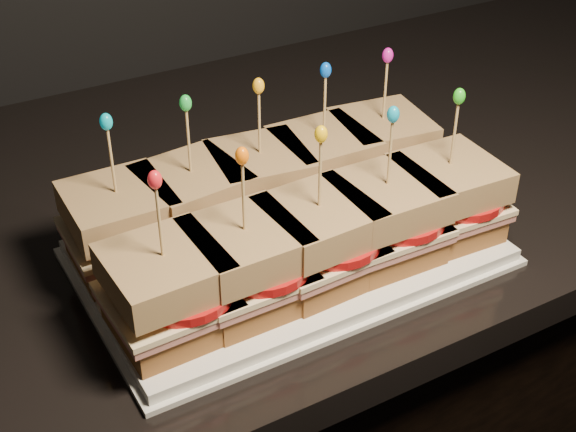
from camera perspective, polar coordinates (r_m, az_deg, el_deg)
granite_slab at (r=0.99m, az=-4.28°, el=1.48°), size 2.22×0.72×0.04m
platter at (r=0.84m, az=0.00°, el=-2.60°), size 0.41×0.26×0.02m
platter_rim at (r=0.85m, az=0.00°, el=-2.93°), size 0.42×0.27×0.01m
sandwich_0_bread_bot at (r=0.83m, az=-11.57°, el=-2.41°), size 0.10×0.10×0.03m
sandwich_0_ham at (r=0.82m, az=-11.71°, el=-1.42°), size 0.11×0.10×0.01m
sandwich_0_cheese at (r=0.81m, az=-11.76°, el=-1.02°), size 0.11×0.11×0.01m
sandwich_0_tomato at (r=0.81m, az=-10.88°, el=-0.55°), size 0.10×0.10×0.01m
sandwich_0_bread_top at (r=0.80m, az=-11.99°, el=0.68°), size 0.10×0.10×0.03m
sandwich_0_pick at (r=0.77m, az=-12.39°, el=3.59°), size 0.00×0.00×0.09m
sandwich_0_frill at (r=0.75m, az=-12.81°, el=6.56°), size 0.01×0.01×0.02m
sandwich_1_bread_bot at (r=0.85m, az=-6.61°, el=-0.88°), size 0.11×0.11×0.03m
sandwich_1_ham at (r=0.84m, az=-6.68°, el=0.10°), size 0.12×0.11×0.01m
sandwich_1_cheese at (r=0.83m, az=-6.71°, el=0.50°), size 0.12×0.11×0.01m
sandwich_1_tomato at (r=0.83m, az=-5.82°, el=0.96°), size 0.10×0.10×0.01m
sandwich_1_bread_top at (r=0.82m, az=-6.84°, el=2.18°), size 0.11×0.11×0.03m
sandwich_1_pick at (r=0.79m, az=-7.07°, el=5.05°), size 0.00×0.00×0.09m
sandwich_1_frill at (r=0.77m, az=-7.30°, el=7.98°), size 0.01×0.01×0.02m
sandwich_2_bread_bot at (r=0.87m, az=-1.92°, el=0.56°), size 0.11×0.11×0.03m
sandwich_2_ham at (r=0.86m, az=-1.94°, el=1.53°), size 0.12×0.12×0.01m
sandwich_2_cheese at (r=0.86m, az=-1.95°, el=1.92°), size 0.12×0.12×0.01m
sandwich_2_tomato at (r=0.86m, az=-1.06°, el=2.37°), size 0.10×0.10×0.01m
sandwich_2_bread_top at (r=0.85m, az=-1.98°, el=3.57°), size 0.11×0.11×0.03m
sandwich_2_pick at (r=0.82m, az=-2.05°, el=6.38°), size 0.00×0.00×0.09m
sandwich_2_frill at (r=0.80m, az=-2.11°, el=9.24°), size 0.01×0.01×0.02m
sandwich_3_bread_bot at (r=0.91m, az=2.46°, el=1.91°), size 0.10×0.10×0.03m
sandwich_3_ham at (r=0.90m, az=2.49°, el=2.85°), size 0.11×0.10×0.01m
sandwich_3_cheese at (r=0.89m, az=2.50°, el=3.23°), size 0.11×0.11×0.01m
sandwich_3_tomato at (r=0.89m, az=3.37°, el=3.67°), size 0.10×0.10×0.01m
sandwich_3_bread_top at (r=0.88m, az=2.54°, el=4.84°), size 0.10×0.10×0.03m
sandwich_3_pick at (r=0.86m, az=2.62°, el=7.57°), size 0.00×0.00×0.09m
sandwich_3_frill at (r=0.84m, az=2.70°, el=10.33°), size 0.01×0.01×0.02m
sandwich_4_bread_bot at (r=0.94m, az=6.51°, el=3.14°), size 0.11×0.11×0.03m
sandwich_4_ham at (r=0.94m, az=6.57°, el=4.06°), size 0.12×0.11×0.01m
sandwich_4_cheese at (r=0.93m, az=6.60°, el=4.43°), size 0.12×0.12×0.01m
sandwich_4_tomato at (r=0.93m, az=7.45°, el=4.85°), size 0.10×0.10×0.01m
sandwich_4_bread_top at (r=0.92m, az=6.72°, el=5.99°), size 0.11×0.11×0.03m
sandwich_4_pick at (r=0.90m, az=6.91°, el=8.62°), size 0.00×0.00×0.09m
sandwich_4_frill at (r=0.88m, az=7.11°, el=11.27°), size 0.01×0.01×0.02m
sandwich_5_bread_bot at (r=0.74m, az=-8.42°, el=-7.12°), size 0.10×0.10×0.03m
sandwich_5_ham at (r=0.73m, az=-8.53°, el=-6.08°), size 0.11×0.11×0.01m
sandwich_5_cheese at (r=0.72m, az=-8.57°, el=-5.65°), size 0.11×0.11×0.01m
sandwich_5_tomato at (r=0.71m, az=-7.55°, el=-5.16°), size 0.10×0.10×0.01m
sandwich_5_bread_top at (r=0.70m, az=-8.77°, el=-3.84°), size 0.10×0.10×0.03m
sandwich_5_pick at (r=0.68m, az=-9.10°, el=-0.70°), size 0.00×0.00×0.09m
sandwich_5_frill at (r=0.65m, az=-9.45°, el=2.56°), size 0.01×0.01×0.02m
sandwich_6_bread_bot at (r=0.76m, az=-2.95°, el=-5.26°), size 0.10×0.10×0.03m
sandwich_6_ham at (r=0.75m, az=-2.98°, el=-4.23°), size 0.11×0.10×0.01m
sandwich_6_cheese at (r=0.74m, az=-3.00°, el=-3.80°), size 0.11×0.10×0.01m
sandwich_6_tomato at (r=0.74m, az=-1.98°, el=-3.31°), size 0.10×0.10×0.01m
sandwich_6_bread_top at (r=0.73m, az=-3.06°, el=-2.01°), size 0.10×0.10×0.03m
sandwich_6_pick at (r=0.70m, az=-3.18°, el=1.09°), size 0.00×0.00×0.09m
sandwich_6_frill at (r=0.68m, az=-3.30°, el=4.29°), size 0.01×0.01×0.02m
sandwich_7_bread_bot at (r=0.79m, az=2.12°, el=-3.48°), size 0.10×0.10×0.03m
sandwich_7_ham at (r=0.78m, az=2.15°, el=-2.47°), size 0.11×0.11×0.01m
sandwich_7_cheese at (r=0.78m, az=2.16°, el=-2.05°), size 0.11×0.11×0.01m
sandwich_7_tomato at (r=0.77m, az=3.16°, el=-1.57°), size 0.10×0.10×0.01m
sandwich_7_bread_top at (r=0.76m, az=2.21°, el=-0.30°), size 0.10×0.10×0.03m
sandwich_7_pick at (r=0.73m, az=2.28°, el=2.73°), size 0.00×0.00×0.09m
sandwich_7_frill at (r=0.71m, az=2.36°, el=5.84°), size 0.01×0.01×0.02m
sandwich_8_bread_bot at (r=0.83m, az=6.77°, el=-1.83°), size 0.10×0.10×0.03m
sandwich_8_ham at (r=0.82m, az=6.84°, el=-0.84°), size 0.11×0.10×0.01m
sandwich_8_cheese at (r=0.81m, az=6.88°, el=-0.43°), size 0.11×0.11×0.01m
sandwich_8_tomato at (r=0.81m, az=7.85°, el=0.04°), size 0.10×0.10×0.01m
sandwich_8_bread_top at (r=0.80m, az=7.01°, el=1.27°), size 0.10×0.10×0.03m
sandwich_8_pick at (r=0.77m, az=7.25°, el=4.19°), size 0.00×0.00×0.09m
sandwich_8_frill at (r=0.75m, az=7.49°, el=7.18°), size 0.01×0.01×0.02m
sandwich_9_bread_bot at (r=0.87m, az=10.98°, el=-0.32°), size 0.10×0.10×0.03m
sandwich_9_ham at (r=0.86m, az=11.10°, el=0.64°), size 0.11×0.11×0.01m
sandwich_9_cheese at (r=0.86m, az=11.15°, el=1.04°), size 0.11×0.11×0.01m
sandwich_9_tomato at (r=0.85m, az=12.08°, el=1.48°), size 0.10×0.10×0.01m
sandwich_9_bread_top at (r=0.84m, az=11.36°, el=2.68°), size 0.10×0.10×0.03m
sandwich_9_pick at (r=0.82m, az=11.72°, el=5.48°), size 0.00×0.00×0.09m
sandwich_9_frill at (r=0.80m, az=12.09°, el=8.33°), size 0.01×0.01×0.02m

